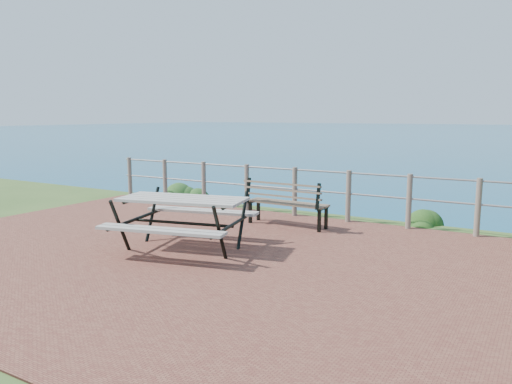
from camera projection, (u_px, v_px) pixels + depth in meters
The scene contains 6 objects.
ground at pixel (194, 256), 7.40m from camera, with size 10.00×7.00×0.12m, color brown.
safety_railing at pixel (295, 189), 10.15m from camera, with size 9.40×0.10×1.00m.
picnic_table at pixel (183, 218), 7.60m from camera, with size 2.03×1.62×0.80m.
park_bench at pixel (287, 196), 9.22m from camera, with size 1.57×0.43×0.88m.
shrub_lip_west at pixel (186, 198), 12.51m from camera, with size 0.86×0.86×0.63m, color #24481B.
shrub_lip_east at pixel (428, 225), 9.46m from camera, with size 0.65×0.65×0.35m, color #1C3F13.
Camera 1 is at (4.46, -5.69, 2.07)m, focal length 35.00 mm.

